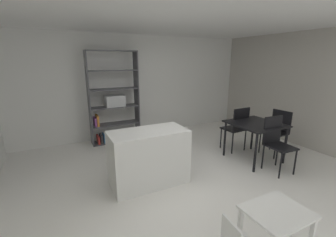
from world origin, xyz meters
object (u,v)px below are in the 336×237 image
Objects in this scene: dining_chair_window_side at (278,128)px; open_bookshelf at (113,102)px; dining_chair_far at (237,125)px; kitchen_island at (149,157)px; dining_chair_near at (276,140)px; child_table at (277,218)px; dining_table at (255,127)px.

open_bookshelf is at bearing -131.81° from dining_chair_window_side.
open_bookshelf reaches higher than dining_chair_far.
open_bookshelf is 3.71m from dining_chair_window_side.
open_bookshelf is (-0.02, 2.18, 0.55)m from kitchen_island.
dining_chair_window_side is 0.95× the size of dining_chair_near.
open_bookshelf reaches higher than kitchen_island.
dining_chair_far is at bearing 94.69° from dining_chair_near.
open_bookshelf is 2.21× the size of dining_chair_near.
child_table is 0.66× the size of dining_chair_window_side.
dining_chair_window_side is at bearing 0.52° from dining_table.
open_bookshelf is at bearing 99.07° from child_table.
kitchen_island is at bearing -95.59° from dining_chair_window_side.
kitchen_island reaches higher than child_table.
dining_table is 1.00× the size of dining_chair_window_side.
kitchen_island is 2.88m from dining_chair_window_side.
dining_chair_far reaches higher than child_table.
dining_table is 0.68m from dining_chair_window_side.
dining_chair_near is (1.59, 1.29, 0.15)m from child_table.
open_bookshelf is 2.20× the size of dining_chair_far.
child_table is at bearing -131.87° from dining_table.
open_bookshelf is at bearing -41.20° from dining_chair_far.
child_table is 0.63× the size of dining_chair_near.
dining_chair_window_side is at bearing 38.23° from child_table.
dining_chair_near is at bearing -89.04° from dining_table.
dining_chair_window_side is (0.66, -0.48, -0.03)m from dining_chair_far.
dining_table is 0.49m from dining_chair_near.
dining_chair_near is (0.00, -0.97, -0.01)m from dining_chair_far.
dining_chair_far is 1.00× the size of dining_chair_near.
kitchen_island is 2.25m from open_bookshelf.
kitchen_island reaches higher than dining_table.
dining_chair_window_side is at bearing 40.89° from dining_chair_near.
open_bookshelf is at bearing 134.31° from dining_table.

